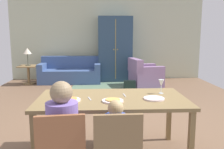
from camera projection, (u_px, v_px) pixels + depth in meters
ground_plane at (112, 108)px, 5.18m from camera, size 6.48×6.79×0.02m
back_wall at (107, 40)px, 8.35m from camera, size 6.48×0.10×2.70m
dining_table at (112, 103)px, 3.02m from camera, size 1.82×0.99×0.76m
plate_near_man at (70, 100)px, 2.86m from camera, size 0.25×0.25×0.02m
pizza_near_man at (70, 99)px, 2.86m from camera, size 0.17×0.17×0.01m
plate_near_child at (113, 101)px, 2.83m from camera, size 0.25×0.25×0.02m
pizza_near_child at (113, 100)px, 2.82m from camera, size 0.17×0.17×0.01m
plate_near_woman at (154, 98)px, 2.93m from camera, size 0.25×0.25×0.02m
wine_glass at (161, 84)px, 3.19m from camera, size 0.07×0.07×0.19m
fork at (90, 99)px, 2.94m from camera, size 0.05×0.15×0.01m
knife at (124, 95)px, 3.11m from camera, size 0.03×0.17×0.01m
person_man at (63, 141)px, 2.35m from camera, size 0.31×0.41×1.11m
person_child at (115, 148)px, 2.38m from camera, size 0.22×0.29×0.92m
area_rug at (116, 87)px, 7.12m from camera, size 2.60×1.80×0.01m
couch at (71, 73)px, 7.85m from camera, size 1.92×0.86×0.82m
armchair at (144, 75)px, 7.29m from camera, size 1.00×0.99×0.82m
armoire at (115, 49)px, 8.03m from camera, size 1.10×0.59×2.10m
side_table at (28, 72)px, 7.52m from camera, size 0.56×0.56×0.58m
table_lamp at (27, 52)px, 7.42m from camera, size 0.26×0.26×0.54m
handbag at (130, 85)px, 6.82m from camera, size 0.32×0.16×0.26m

